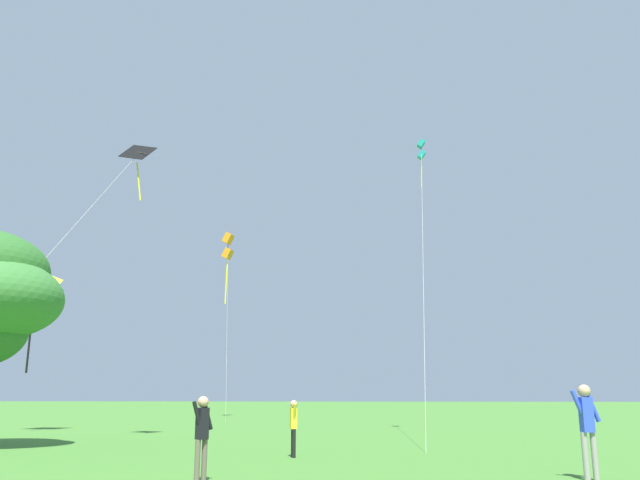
# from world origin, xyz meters

# --- Properties ---
(kite_yellow_diamond) EXTENTS (1.99, 11.02, 7.67)m
(kite_yellow_diamond) POSITION_xyz_m (-16.52, 23.10, 5.78)
(kite_yellow_diamond) COLOR yellow
(kite_yellow_diamond) RESTS_ON ground_plane
(kite_teal_box) EXTENTS (0.85, 10.16, 13.47)m
(kite_teal_box) POSITION_xyz_m (1.68, 24.02, 12.68)
(kite_teal_box) COLOR teal
(kite_teal_box) RESTS_ON ground_plane
(kite_black_large) EXTENTS (3.59, 8.67, 11.53)m
(kite_black_large) POSITION_xyz_m (-9.81, 17.81, 10.36)
(kite_black_large) COLOR black
(kite_black_large) RESTS_ON ground_plane
(kite_orange_box) EXTENTS (2.55, 7.38, 14.31)m
(kite_orange_box) POSITION_xyz_m (-12.91, 44.13, 13.02)
(kite_orange_box) COLOR orange
(kite_orange_box) RESTS_ON ground_plane
(person_child_small) EXTENTS (0.23, 0.47, 1.47)m
(person_child_small) POSITION_xyz_m (-2.48, 12.55, 0.88)
(person_child_small) COLOR black
(person_child_small) RESTS_ON ground_plane
(person_in_blue_jacket) EXTENTS (0.58, 0.24, 1.80)m
(person_in_blue_jacket) POSITION_xyz_m (3.98, 8.49, 1.08)
(person_in_blue_jacket) COLOR gray
(person_in_blue_jacket) RESTS_ON ground_plane
(person_foreground_watcher) EXTENTS (0.35, 0.46, 1.57)m
(person_foreground_watcher) POSITION_xyz_m (-3.39, 7.24, 0.95)
(person_foreground_watcher) COLOR #665B4C
(person_foreground_watcher) RESTS_ON ground_plane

